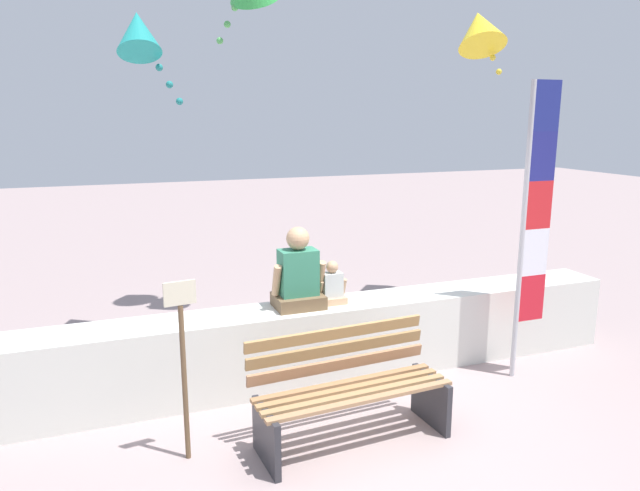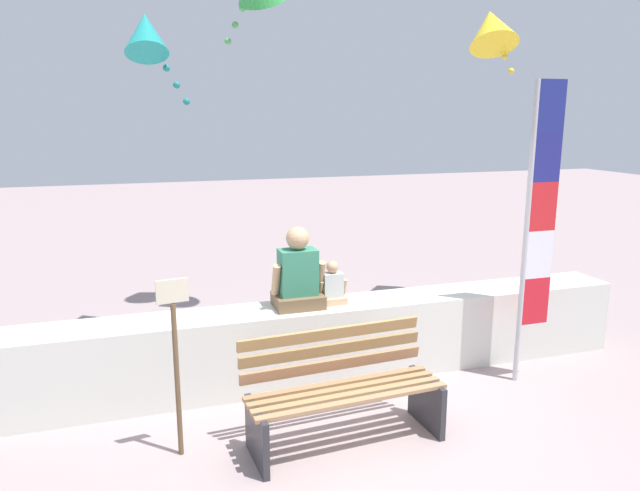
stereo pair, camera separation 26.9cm
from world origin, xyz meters
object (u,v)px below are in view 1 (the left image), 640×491
Objects in this scene: person_adult at (298,276)px; kite_teal at (138,33)px; park_bench at (349,391)px; sign_post at (183,357)px; person_child at (332,287)px; kite_yellow at (480,29)px; flag_banner at (532,217)px.

kite_teal is at bearing 125.48° from person_adult.
sign_post reaches higher than park_bench.
person_child is 0.40× the size of kite_teal.
sign_post reaches higher than person_child.
kite_yellow reaches higher than sign_post.
flag_banner reaches higher than park_bench.
kite_teal reaches higher than person_child.
sign_post is at bearing -90.45° from kite_teal.
park_bench is 5.36m from kite_yellow.
flag_banner is at bearing 13.22° from park_bench.
park_bench is at bearing -7.40° from sign_post.
person_adult is (-0.05, 1.15, 0.67)m from park_bench.
kite_teal is at bearing 89.55° from sign_post.
flag_banner is at bearing -34.70° from kite_teal.
kite_teal is (-1.22, 1.71, 2.38)m from person_adult.
person_adult is at bearing 92.42° from park_bench.
person_adult is 0.84× the size of kite_yellow.
kite_yellow reaches higher than person_child.
person_child is at bearing 31.74° from sign_post.
person_child is (0.30, 1.15, 0.53)m from park_bench.
kite_yellow is at bearing 43.09° from park_bench.
person_child is 1.87m from sign_post.
kite_yellow is (3.09, 2.89, 3.30)m from park_bench.
person_child is 0.30× the size of sign_post.
kite_teal reaches higher than flag_banner.
park_bench is 1.52× the size of kite_teal.
kite_yellow reaches higher than kite_teal.
flag_banner reaches higher than person_adult.
kite_yellow is at bearing 28.99° from person_adult.
person_adult is 3.17m from kite_teal.
park_bench is 2.06× the size of person_adult.
person_adult reaches higher than person_child.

